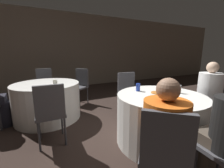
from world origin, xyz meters
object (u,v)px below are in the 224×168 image
at_px(chair_near_east, 212,99).
at_px(pizza_plate_near, 157,93).
at_px(chair_far_north, 45,83).
at_px(chair_far_south, 50,109).
at_px(table_near, 159,119).
at_px(person_black_shirt, 222,135).
at_px(chair_near_north, 128,90).
at_px(person_orange_shirt, 164,136).
at_px(person_white_shirt, 206,97).
at_px(soda_can_silver, 179,89).
at_px(soda_can_blue, 138,87).
at_px(chair_near_southwest, 165,150).
at_px(chair_far_northeast, 80,83).
at_px(table_far, 48,101).

relative_size(chair_near_east, pizza_plate_near, 3.62).
distance_m(chair_far_north, chair_far_south, 2.10).
height_order(table_near, person_black_shirt, person_black_shirt).
height_order(chair_near_north, person_orange_shirt, person_orange_shirt).
height_order(chair_near_north, person_white_shirt, person_white_shirt).
distance_m(chair_far_north, person_orange_shirt, 3.46).
bearing_deg(table_near, person_black_shirt, -96.49).
relative_size(soda_can_silver, soda_can_blue, 1.00).
height_order(person_black_shirt, pizza_plate_near, person_black_shirt).
height_order(chair_near_east, soda_can_blue, chair_near_east).
height_order(chair_near_north, soda_can_silver, chair_near_north).
distance_m(chair_near_north, person_orange_shirt, 1.83).
height_order(chair_near_southwest, chair_far_northeast, same).
height_order(chair_near_east, chair_near_north, same).
bearing_deg(chair_near_east, person_black_shirt, 130.56).
distance_m(chair_near_north, pizza_plate_near, 0.97).
bearing_deg(soda_can_silver, chair_far_north, 121.78).
height_order(chair_near_east, chair_far_north, same).
distance_m(chair_near_southwest, chair_far_north, 3.55).
height_order(chair_far_north, person_white_shirt, person_white_shirt).
relative_size(table_far, chair_far_north, 1.38).
height_order(table_near, chair_near_north, chair_near_north).
distance_m(chair_near_east, pizza_plate_near, 1.07).
height_order(chair_near_north, chair_far_north, same).
bearing_deg(chair_near_southwest, table_far, 149.01).
xyz_separation_m(person_orange_shirt, pizza_plate_near, (0.61, 0.74, 0.14)).
distance_m(table_near, chair_near_north, 1.06).
bearing_deg(soda_can_blue, person_black_shirt, -87.20).
distance_m(table_far, chair_near_east, 3.05).
height_order(chair_far_northeast, person_orange_shirt, person_orange_shirt).
relative_size(chair_near_north, soda_can_blue, 7.53).
xyz_separation_m(chair_near_east, pizza_plate_near, (-1.03, 0.23, 0.18)).
relative_size(chair_far_northeast, person_black_shirt, 0.81).
distance_m(chair_far_north, soda_can_blue, 2.69).
distance_m(chair_near_southwest, soda_can_silver, 1.27).
xyz_separation_m(person_orange_shirt, soda_can_silver, (0.91, 0.61, 0.20)).
height_order(chair_far_north, chair_far_northeast, same).
distance_m(person_black_shirt, soda_can_blue, 1.23).
bearing_deg(pizza_plate_near, table_near, -94.17).
bearing_deg(chair_far_north, person_orange_shirt, 104.49).
bearing_deg(chair_near_north, person_white_shirt, 129.70).
distance_m(person_orange_shirt, soda_can_silver, 1.12).
relative_size(chair_near_north, pizza_plate_near, 3.62).
bearing_deg(table_far, chair_near_north, -22.25).
bearing_deg(chair_near_north, soda_can_blue, 75.10).
relative_size(table_far, person_orange_shirt, 1.12).
relative_size(table_far, chair_near_southwest, 1.38).
bearing_deg(chair_far_north, chair_near_east, 131.65).
bearing_deg(soda_can_blue, chair_near_east, -21.79).
bearing_deg(person_white_shirt, chair_far_northeast, 38.82).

